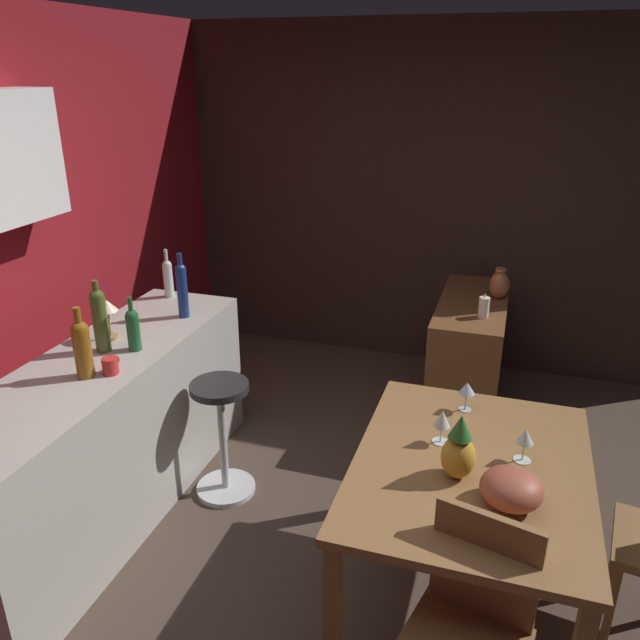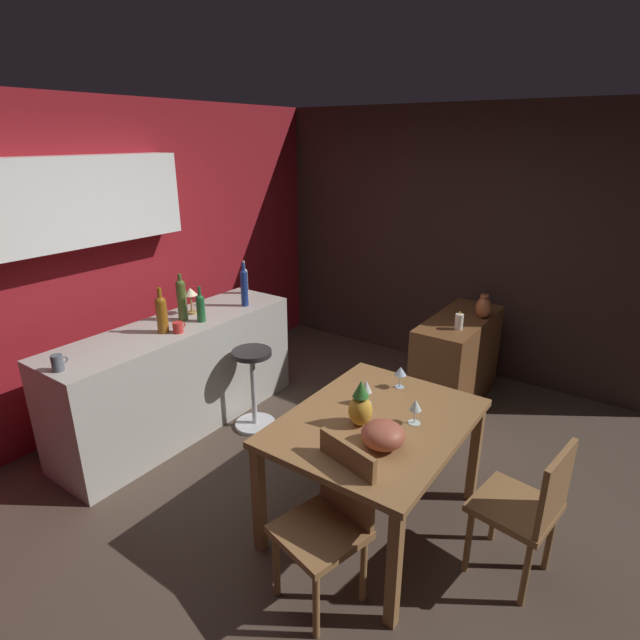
% 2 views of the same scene
% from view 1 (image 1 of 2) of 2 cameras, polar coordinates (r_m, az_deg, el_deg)
% --- Properties ---
extents(ground_plane, '(9.00, 9.00, 0.00)m').
position_cam_1_polar(ground_plane, '(3.28, 3.69, -21.85)').
color(ground_plane, '#47382D').
extents(wall_side_right, '(0.10, 4.40, 2.60)m').
position_cam_1_polar(wall_side_right, '(5.02, 7.99, 10.74)').
color(wall_side_right, '#33231E').
rests_on(wall_side_right, ground_plane).
extents(dining_table, '(1.24, 0.96, 0.74)m').
position_cam_1_polar(dining_table, '(2.80, 13.46, -14.00)').
color(dining_table, olive).
rests_on(dining_table, ground_plane).
extents(kitchen_counter, '(2.10, 0.60, 0.90)m').
position_cam_1_polar(kitchen_counter, '(3.56, -18.89, -10.06)').
color(kitchen_counter, '#B2ADA3').
rests_on(kitchen_counter, ground_plane).
extents(sideboard_cabinet, '(1.10, 0.44, 0.82)m').
position_cam_1_polar(sideboard_cabinet, '(4.45, 13.28, -3.28)').
color(sideboard_cabinet, brown).
rests_on(sideboard_cabinet, ground_plane).
extents(chair_near_window, '(0.49, 0.49, 0.87)m').
position_cam_1_polar(chair_near_window, '(2.47, 13.39, -25.39)').
color(chair_near_window, olive).
rests_on(chair_near_window, ground_plane).
extents(bar_stool, '(0.34, 0.34, 0.69)m').
position_cam_1_polar(bar_stool, '(3.58, -8.84, -10.31)').
color(bar_stool, '#262323').
rests_on(bar_stool, ground_plane).
extents(wine_glass_left, '(0.07, 0.07, 0.15)m').
position_cam_1_polar(wine_glass_left, '(2.76, 18.12, -10.11)').
color(wine_glass_left, silver).
rests_on(wine_glass_left, dining_table).
extents(wine_glass_right, '(0.08, 0.08, 0.15)m').
position_cam_1_polar(wine_glass_right, '(3.07, 13.19, -6.12)').
color(wine_glass_right, silver).
rests_on(wine_glass_right, dining_table).
extents(wine_glass_center, '(0.08, 0.08, 0.16)m').
position_cam_1_polar(wine_glass_center, '(2.80, 11.02, -8.89)').
color(wine_glass_center, silver).
rests_on(wine_glass_center, dining_table).
extents(pineapple_centerpiece, '(0.14, 0.14, 0.28)m').
position_cam_1_polar(pineapple_centerpiece, '(2.60, 12.47, -11.49)').
color(pineapple_centerpiece, gold).
rests_on(pineapple_centerpiece, dining_table).
extents(fruit_bowl, '(0.24, 0.24, 0.14)m').
position_cam_1_polar(fruit_bowl, '(2.53, 16.99, -14.44)').
color(fruit_bowl, '#9E4C38').
rests_on(fruit_bowl, dining_table).
extents(wine_bottle_clear, '(0.06, 0.06, 0.31)m').
position_cam_1_polar(wine_bottle_clear, '(4.09, -13.63, 3.84)').
color(wine_bottle_clear, silver).
rests_on(wine_bottle_clear, kitchen_counter).
extents(wine_bottle_cobalt, '(0.06, 0.06, 0.39)m').
position_cam_1_polar(wine_bottle_cobalt, '(3.72, -12.41, 2.88)').
color(wine_bottle_cobalt, navy).
rests_on(wine_bottle_cobalt, kitchen_counter).
extents(wine_bottle_green, '(0.07, 0.07, 0.29)m').
position_cam_1_polar(wine_bottle_green, '(3.36, -16.61, -0.68)').
color(wine_bottle_green, '#1E592D').
rests_on(wine_bottle_green, kitchen_counter).
extents(wine_bottle_olive, '(0.08, 0.08, 0.38)m').
position_cam_1_polar(wine_bottle_olive, '(3.38, -19.36, 0.19)').
color(wine_bottle_olive, '#475623').
rests_on(wine_bottle_olive, kitchen_counter).
extents(wine_bottle_amber, '(0.08, 0.08, 0.35)m').
position_cam_1_polar(wine_bottle_amber, '(3.14, -20.79, -2.23)').
color(wine_bottle_amber, '#8C5114').
rests_on(wine_bottle_amber, kitchen_counter).
extents(cup_red, '(0.11, 0.08, 0.08)m').
position_cam_1_polar(cup_red, '(3.17, -18.48, -3.94)').
color(cup_red, red).
rests_on(cup_red, kitchen_counter).
extents(counter_lamp, '(0.11, 0.11, 0.23)m').
position_cam_1_polar(counter_lamp, '(3.52, -18.74, 0.84)').
color(counter_lamp, '#A58447').
rests_on(counter_lamp, kitchen_counter).
extents(pillar_candle_tall, '(0.07, 0.07, 0.15)m').
position_cam_1_polar(pillar_candle_tall, '(4.01, 14.65, 1.13)').
color(pillar_candle_tall, white).
rests_on(pillar_candle_tall, sideboard_cabinet).
extents(vase_copper, '(0.13, 0.13, 0.21)m').
position_cam_1_polar(vase_copper, '(4.36, 15.96, 3.13)').
color(vase_copper, '#B26038').
rests_on(vase_copper, sideboard_cabinet).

